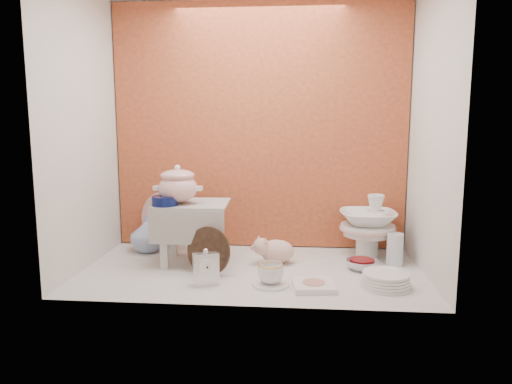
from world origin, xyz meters
The scene contains 17 objects.
ground centered at (0.00, 0.00, 0.00)m, with size 1.80×1.80×0.00m, color silver.
niche_shell centered at (0.00, 0.18, 0.93)m, with size 1.86×1.03×1.53m.
step_stool centered at (-0.35, 0.12, 0.17)m, with size 0.40×0.34×0.34m, color silver, non-canonical shape.
soup_tureen centered at (-0.41, 0.08, 0.45)m, with size 0.26×0.26×0.22m, color white, non-canonical shape.
cobalt_bowl centered at (-0.47, 0.02, 0.37)m, with size 0.14×0.14×0.05m, color #091143.
floral_platter centered at (-0.58, 0.41, 0.18)m, with size 0.35×0.04×0.36m, color white, non-canonical shape.
blue_white_vase centered at (-0.66, 0.31, 0.11)m, with size 0.21×0.21×0.22m, color white.
lacquer_tray centered at (-0.22, -0.10, 0.13)m, with size 0.25×0.05×0.25m, color black, non-canonical shape.
mantel_clock centered at (-0.20, -0.25, 0.09)m, with size 0.12×0.04×0.18m, color silver.
plush_pig centered at (0.13, 0.13, 0.07)m, with size 0.24×0.17×0.14m, color #D5A896.
teacup_saucer centered at (0.11, -0.23, 0.01)m, with size 0.18×0.18×0.01m, color white.
gold_rim_teacup centered at (0.11, -0.23, 0.06)m, with size 0.12×0.12×0.10m, color white.
lattice_dish centered at (0.32, -0.25, 0.01)m, with size 0.19×0.19×0.03m, color white.
dinner_plate_stack centered at (0.66, -0.21, 0.04)m, with size 0.24×0.24×0.07m, color white.
crystal_bowl centered at (0.59, 0.06, 0.03)m, with size 0.17×0.17×0.05m, color silver.
clear_glass_vase centered at (0.78, 0.15, 0.09)m, with size 0.09×0.09×0.18m, color silver.
porcelain_tower centered at (0.65, 0.30, 0.19)m, with size 0.33×0.33×0.37m, color white, non-canonical shape.
Camera 1 is at (0.24, -2.47, 0.81)m, focal length 33.80 mm.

